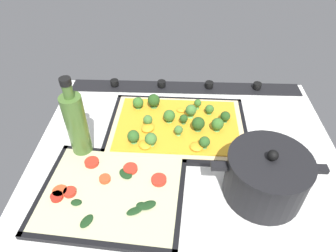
{
  "coord_description": "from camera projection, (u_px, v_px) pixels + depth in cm",
  "views": [
    {
      "loc": [
        2.69,
        57.47,
        58.93
      ],
      "look_at": [
        4.97,
        -2.39,
        6.61
      ],
      "focal_mm": 31.97,
      "sensor_mm": 36.0,
      "label": 1
    }
  ],
  "objects": [
    {
      "name": "veggie_pizza_back",
      "position": [
        111.0,
        191.0,
        0.7
      ],
      "size": [
        33.14,
        26.86,
        1.9
      ],
      "color": "#BEBE8F",
      "rests_on": "baking_tray_back"
    },
    {
      "name": "baking_tray_front",
      "position": [
        177.0,
        128.0,
        0.88
      ],
      "size": [
        41.15,
        29.7,
        1.3
      ],
      "color": "black",
      "rests_on": "ground_plane"
    },
    {
      "name": "oil_bottle",
      "position": [
        77.0,
        125.0,
        0.75
      ],
      "size": [
        5.35,
        5.35,
        23.51
      ],
      "color": "#476B2D",
      "rests_on": "ground_plane"
    },
    {
      "name": "baking_tray_back",
      "position": [
        112.0,
        194.0,
        0.71
      ],
      "size": [
        35.73,
        29.45,
        1.3
      ],
      "color": "black",
      "rests_on": "ground_plane"
    },
    {
      "name": "ground_plane",
      "position": [
        186.0,
        154.0,
        0.83
      ],
      "size": [
        82.67,
        67.88,
        3.0
      ],
      "primitive_type": "cube",
      "color": "silver"
    },
    {
      "name": "cooking_pot",
      "position": [
        266.0,
        176.0,
        0.68
      ],
      "size": [
        25.52,
        18.68,
        13.86
      ],
      "color": "black",
      "rests_on": "ground_plane"
    },
    {
      "name": "broccoli_pizza",
      "position": [
        177.0,
        124.0,
        0.87
      ],
      "size": [
        38.7,
        27.24,
        5.93
      ],
      "color": "beige",
      "rests_on": "baking_tray_front"
    },
    {
      "name": "stove_control_panel",
      "position": [
        185.0,
        87.0,
        1.04
      ],
      "size": [
        79.36,
        7.0,
        2.6
      ],
      "color": "black",
      "rests_on": "ground_plane"
    }
  ]
}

